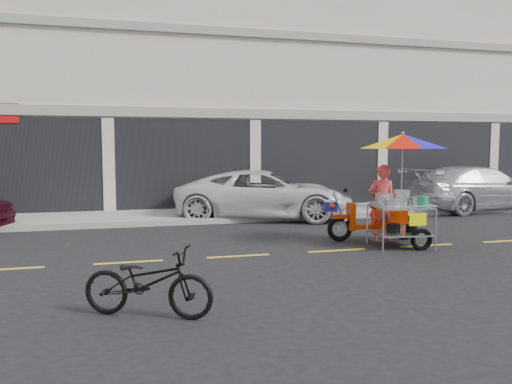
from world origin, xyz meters
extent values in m
plane|color=black|center=(0.00, 0.00, 0.00)|extent=(90.00, 90.00, 0.00)
cube|color=gray|center=(0.00, 5.50, 0.07)|extent=(45.00, 3.00, 0.15)
cube|color=beige|center=(0.00, 10.50, 4.00)|extent=(36.00, 8.00, 8.00)
cube|color=black|center=(0.00, 6.47, 1.45)|extent=(35.28, 0.06, 2.90)
cube|color=gray|center=(0.00, 6.45, 3.10)|extent=(36.00, 0.12, 0.30)
cube|color=gray|center=(0.00, 6.45, 5.60)|extent=(36.00, 0.12, 0.25)
cube|color=gold|center=(0.00, 0.00, 0.00)|extent=(42.00, 0.10, 0.01)
imported|color=silver|center=(-0.19, 4.70, 0.69)|extent=(5.46, 3.72, 1.39)
imported|color=silver|center=(6.94, 4.70, 0.72)|extent=(5.16, 2.61, 1.43)
imported|color=black|center=(-3.78, -2.99, 0.43)|extent=(1.72, 1.21, 0.86)
torus|color=black|center=(0.46, 0.90, 0.28)|extent=(0.57, 0.18, 0.56)
torus|color=black|center=(1.93, 0.72, 0.28)|extent=(0.57, 0.18, 0.56)
cylinder|color=#9EA0A5|center=(0.46, 0.90, 0.28)|extent=(0.14, 0.08, 0.14)
cylinder|color=#9EA0A5|center=(1.93, 0.72, 0.28)|extent=(0.14, 0.08, 0.14)
cube|color=#AD2500|center=(0.46, 0.90, 0.54)|extent=(0.33, 0.16, 0.08)
cylinder|color=#9EA0A5|center=(0.46, 0.90, 0.69)|extent=(0.36, 0.09, 0.79)
cube|color=#AD2500|center=(0.71, 0.87, 0.54)|extent=(0.16, 0.35, 0.59)
cube|color=#AD2500|center=(1.15, 0.82, 0.31)|extent=(0.81, 0.37, 0.08)
cube|color=#AD2500|center=(1.58, 0.76, 0.54)|extent=(0.76, 0.35, 0.39)
cube|color=black|center=(1.49, 0.77, 0.77)|extent=(0.66, 0.31, 0.10)
cylinder|color=#9EA0A5|center=(0.58, 0.89, 0.98)|extent=(0.10, 0.54, 0.04)
sphere|color=black|center=(0.66, 1.08, 1.10)|extent=(0.10, 0.10, 0.10)
cylinder|color=white|center=(0.58, 0.89, 0.47)|extent=(0.13, 0.13, 0.05)
cube|color=navy|center=(0.25, 0.93, 0.77)|extent=(0.28, 0.25, 0.20)
cylinder|color=white|center=(0.25, 0.93, 0.88)|extent=(0.18, 0.18, 0.05)
cone|color=#AD2500|center=(0.23, 0.76, 0.79)|extent=(0.20, 0.24, 0.18)
torus|color=black|center=(1.64, -0.38, 0.22)|extent=(0.46, 0.15, 0.45)
cylinder|color=#9EA0A5|center=(0.80, -0.38, 0.42)|extent=(0.04, 0.04, 0.84)
cylinder|color=#9EA0A5|center=(0.91, 0.50, 0.42)|extent=(0.04, 0.04, 0.84)
cylinder|color=#9EA0A5|center=(1.87, -0.51, 0.42)|extent=(0.04, 0.04, 0.84)
cylinder|color=#9EA0A5|center=(1.98, 0.37, 0.42)|extent=(0.04, 0.04, 0.84)
cube|color=#9EA0A5|center=(1.39, -0.01, 0.29)|extent=(1.18, 1.01, 0.03)
cube|color=#9EA0A5|center=(1.39, -0.01, 0.84)|extent=(1.18, 1.01, 0.04)
cylinder|color=#9EA0A5|center=(1.33, -0.44, 0.89)|extent=(1.08, 0.16, 0.02)
cylinder|color=#9EA0A5|center=(1.44, 0.43, 0.89)|extent=(1.08, 0.16, 0.02)
cylinder|color=#9EA0A5|center=(0.85, 0.06, 0.89)|extent=(0.13, 0.88, 0.02)
cylinder|color=#9EA0A5|center=(1.92, -0.07, 0.89)|extent=(0.13, 0.88, 0.02)
cylinder|color=#9EA0A5|center=(1.44, 0.43, 0.29)|extent=(0.13, 0.74, 0.04)
cylinder|color=#9EA0A5|center=(1.44, 0.43, 0.79)|extent=(0.13, 0.74, 0.04)
cube|color=#F3EB00|center=(1.48, -0.49, 0.64)|extent=(0.34, 0.06, 0.25)
cylinder|color=#B7B7BC|center=(1.12, 0.23, 0.97)|extent=(0.36, 0.36, 0.22)
cylinder|color=#B7B7BC|center=(1.51, 0.20, 1.00)|extent=(0.38, 0.38, 0.28)
cylinder|color=#B7B7BC|center=(1.77, 0.00, 0.93)|extent=(0.26, 0.26, 0.15)
cylinder|color=#B7B7BC|center=(1.12, -0.15, 0.93)|extent=(0.34, 0.34, 0.14)
cylinder|color=#15814F|center=(1.70, -0.29, 0.96)|extent=(0.24, 0.24, 0.22)
cylinder|color=black|center=(1.24, 0.01, 0.40)|extent=(0.31, 0.31, 0.18)
cylinder|color=black|center=(1.63, -0.04, 0.39)|extent=(0.26, 0.26, 0.16)
cylinder|color=#9EA0A5|center=(1.45, 0.09, 1.57)|extent=(0.03, 0.03, 1.47)
sphere|color=#9EA0A5|center=(1.45, 0.09, 2.33)|extent=(0.06, 0.06, 0.06)
imported|color=#E4403E|center=(1.39, 0.79, 0.83)|extent=(0.65, 0.47, 1.67)
camera|label=1|loc=(-4.00, -9.00, 2.04)|focal=35.00mm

